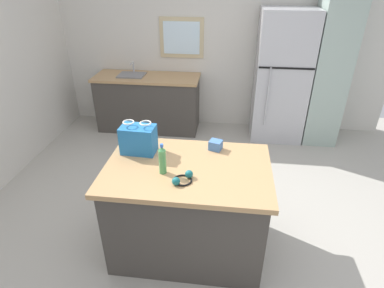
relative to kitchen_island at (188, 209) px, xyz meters
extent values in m
plane|color=#ADA89E|center=(0.15, 0.27, -0.46)|extent=(6.21, 6.21, 0.00)
cube|color=silver|center=(0.15, 2.86, 0.80)|extent=(5.16, 0.10, 2.52)
cube|color=#CCB78C|center=(-0.47, 2.80, 0.96)|extent=(0.68, 0.04, 0.60)
cube|color=white|center=(-0.47, 2.78, 0.96)|extent=(0.56, 0.02, 0.48)
cube|color=#423D38|center=(0.00, 0.00, -0.03)|extent=(1.30, 0.85, 0.86)
cube|color=tan|center=(0.00, 0.00, 0.43)|extent=(1.38, 0.93, 0.04)
cube|color=#B7B7BC|center=(1.05, 2.46, 0.49)|extent=(0.75, 0.63, 1.89)
cube|color=black|center=(1.05, 2.14, 0.72)|extent=(0.74, 0.01, 0.02)
cylinder|color=#B7B7BC|center=(0.84, 2.12, 0.30)|extent=(0.02, 0.02, 0.85)
cube|color=#9EB2A8|center=(1.69, 2.46, 0.69)|extent=(0.48, 0.59, 2.28)
cube|color=#423D38|center=(-0.98, 2.49, -0.04)|extent=(1.60, 0.58, 0.84)
cube|color=tan|center=(-0.98, 2.49, 0.41)|extent=(1.64, 0.62, 0.04)
cube|color=slate|center=(-1.22, 2.49, 0.38)|extent=(0.40, 0.32, 0.14)
cylinder|color=#B7B7BC|center=(-1.22, 2.63, 0.52)|extent=(0.03, 0.03, 0.18)
cylinder|color=#B7B7BC|center=(-1.22, 2.56, 0.60)|extent=(0.02, 0.14, 0.02)
cube|color=#236BAD|center=(-0.46, 0.19, 0.57)|extent=(0.31, 0.20, 0.25)
torus|color=white|center=(-0.54, 0.19, 0.74)|extent=(0.11, 0.11, 0.01)
torus|color=white|center=(-0.39, 0.19, 0.74)|extent=(0.11, 0.11, 0.01)
cube|color=#4775B7|center=(0.21, 0.32, 0.49)|extent=(0.13, 0.12, 0.09)
cylinder|color=#4C9956|center=(-0.18, -0.11, 0.55)|extent=(0.06, 0.06, 0.21)
cone|color=#4C9956|center=(-0.18, -0.11, 0.67)|extent=(0.05, 0.05, 0.03)
cylinder|color=blue|center=(-0.18, -0.11, 0.70)|extent=(0.03, 0.03, 0.02)
torus|color=black|center=(-0.01, -0.20, 0.46)|extent=(0.21, 0.21, 0.01)
sphere|color=#19666B|center=(-0.05, -0.26, 0.48)|extent=(0.06, 0.06, 0.06)
sphere|color=#19666B|center=(0.03, -0.15, 0.48)|extent=(0.06, 0.06, 0.06)
camera|label=1|loc=(0.31, -2.17, 1.89)|focal=29.51mm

